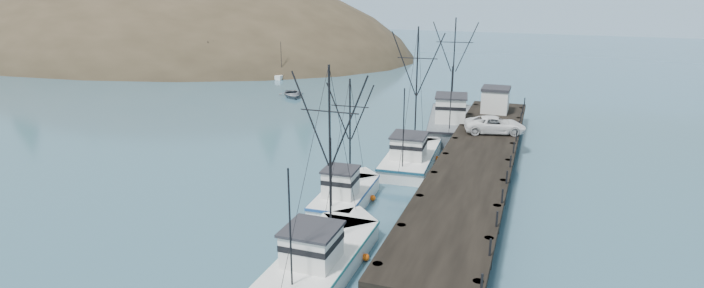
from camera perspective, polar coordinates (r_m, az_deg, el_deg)
name	(u,v)px	position (r m, az deg, el deg)	size (l,w,h in m)	color
ground	(231,234)	(37.92, -12.46, -9.08)	(400.00, 400.00, 0.00)	#32596F
pier	(476,160)	(47.24, 12.78, -1.63)	(6.00, 44.00, 2.00)	black
headland	(135,68)	(143.92, -21.62, 7.36)	(134.80, 78.00, 51.00)	#382D1E
distant_ridge	(522,28)	(199.53, 17.23, 11.45)	(360.00, 40.00, 26.00)	#9EB2C6
distant_ridge_far	(392,21)	(222.18, 4.17, 12.62)	(180.00, 25.00, 18.00)	silver
moored_sailboats	(251,70)	(101.72, -10.47, 7.55)	(22.59, 16.91, 6.35)	white
trawler_near	(324,254)	(32.82, -2.93, -11.39)	(4.02, 12.06, 12.16)	white
trawler_mid	(347,194)	(41.29, -0.58, -5.21)	(3.50, 9.59, 9.75)	white
trawler_far	(412,156)	(50.27, 6.24, -1.21)	(4.59, 12.55, 12.65)	white
work_vessel	(450,121)	(61.24, 10.18, 2.32)	(6.25, 15.11, 12.65)	slate
pier_shed	(495,99)	(63.06, 14.67, 4.50)	(3.00, 3.20, 2.80)	silver
pickup_truck	(495,125)	(54.54, 14.63, 1.94)	(2.66, 5.78, 1.61)	white
motorboat	(293,97)	(79.41, -6.19, 4.91)	(3.70, 5.17, 1.07)	slate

